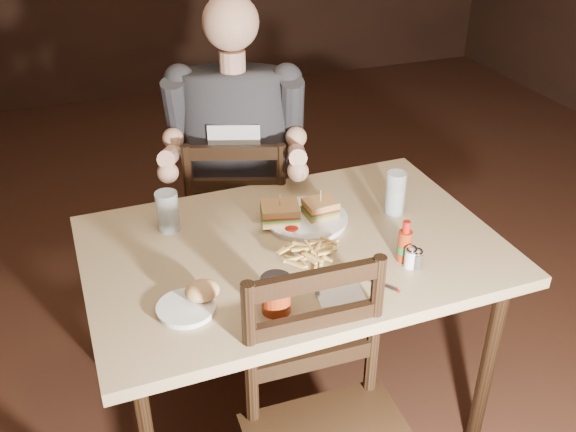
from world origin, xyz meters
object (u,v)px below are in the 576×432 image
object	(u,v)px
main_table	(293,264)
chair_far	(240,226)
glass_right	(395,193)
hot_sauce	(405,241)
syrup_dispenser	(276,295)
diner	(235,123)
side_plate	(186,309)
glass_left	(168,211)
dinner_plate	(307,220)

from	to	relation	value
main_table	chair_far	size ratio (longest dim) A/B	1.42
glass_right	hot_sauce	xyz separation A→B (m)	(-0.11, -0.27, -0.01)
glass_right	hot_sauce	world-z (taller)	glass_right
hot_sauce	syrup_dispenser	distance (m)	0.46
diner	chair_far	bearing A→B (deg)	90.00
glass_right	syrup_dispenser	distance (m)	0.67
main_table	side_plate	distance (m)	0.45
diner	syrup_dispenser	size ratio (longest dim) A/B	8.62
diner	syrup_dispenser	world-z (taller)	diner
diner	glass_left	bearing A→B (deg)	-113.79
chair_far	dinner_plate	distance (m)	0.62
main_table	hot_sauce	bearing A→B (deg)	-33.93
glass_left	syrup_dispenser	xyz separation A→B (m)	(0.19, -0.52, -0.01)
glass_left	hot_sauce	world-z (taller)	hot_sauce
glass_left	hot_sauce	bearing A→B (deg)	-33.61
glass_left	side_plate	size ratio (longest dim) A/B	0.85
glass_left	glass_right	distance (m)	0.77
glass_left	glass_right	xyz separation A→B (m)	(0.75, -0.16, 0.01)
syrup_dispenser	glass_left	bearing A→B (deg)	109.51
glass_right	hot_sauce	bearing A→B (deg)	-112.43
main_table	glass_right	xyz separation A→B (m)	(0.40, 0.07, 0.15)
chair_far	glass_left	bearing A→B (deg)	68.27
glass_left	side_plate	bearing A→B (deg)	-95.03
main_table	syrup_dispenser	size ratio (longest dim) A/B	12.02
chair_far	diner	world-z (taller)	diner
hot_sauce	side_plate	bearing A→B (deg)	-178.86
diner	side_plate	distance (m)	0.91
syrup_dispenser	glass_right	bearing A→B (deg)	32.22
diner	glass_left	size ratio (longest dim) A/B	6.94
dinner_plate	glass_right	size ratio (longest dim) A/B	1.76
main_table	glass_left	distance (m)	0.45
syrup_dispenser	side_plate	distance (m)	0.25
glass_right	hot_sauce	distance (m)	0.29
chair_far	syrup_dispenser	world-z (taller)	chair_far
dinner_plate	side_plate	distance (m)	0.58
syrup_dispenser	dinner_plate	bearing A→B (deg)	57.56
glass_right	syrup_dispenser	world-z (taller)	glass_right
chair_far	glass_right	xyz separation A→B (m)	(0.40, -0.58, 0.38)
main_table	glass_left	world-z (taller)	glass_left
syrup_dispenser	chair_far	bearing A→B (deg)	79.45
chair_far	main_table	bearing A→B (deg)	108.54
chair_far	side_plate	xyz separation A→B (m)	(-0.39, -0.86, 0.31)
diner	dinner_plate	distance (m)	0.53
diner	glass_right	bearing A→B (deg)	-33.42
dinner_plate	hot_sauce	distance (m)	0.37
main_table	glass_right	bearing A→B (deg)	10.40
chair_far	glass_left	size ratio (longest dim) A/B	6.82
hot_sauce	glass_left	bearing A→B (deg)	146.39
hot_sauce	syrup_dispenser	size ratio (longest dim) A/B	1.26
main_table	hot_sauce	distance (m)	0.38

